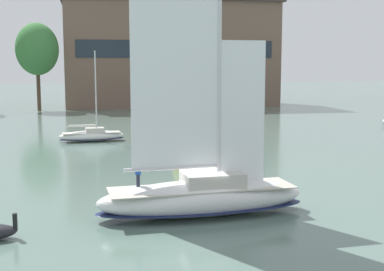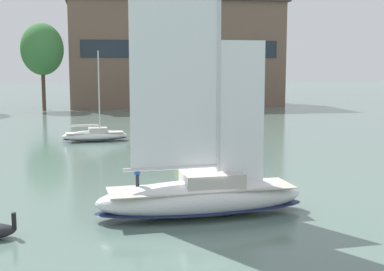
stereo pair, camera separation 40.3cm
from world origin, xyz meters
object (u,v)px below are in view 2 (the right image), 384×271
(sailboat_main, at_px, (202,193))
(channel_buoy, at_px, (180,161))
(tree_shore_center, at_px, (42,49))
(sailboat_moored_far_slip, at_px, (95,135))

(sailboat_main, xyz_separation_m, channel_buoy, (0.92, 13.37, -0.61))
(sailboat_main, relative_size, channel_buoy, 9.76)
(tree_shore_center, distance_m, channel_buoy, 60.88)
(sailboat_moored_far_slip, distance_m, channel_buoy, 18.34)
(tree_shore_center, bearing_deg, sailboat_moored_far_slip, -77.69)
(tree_shore_center, height_order, sailboat_moored_far_slip, tree_shore_center)
(sailboat_main, bearing_deg, channel_buoy, 86.07)
(sailboat_main, bearing_deg, sailboat_moored_far_slip, 100.88)
(sailboat_main, height_order, channel_buoy, sailboat_main)
(tree_shore_center, xyz_separation_m, sailboat_main, (14.77, -71.29, -9.67))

